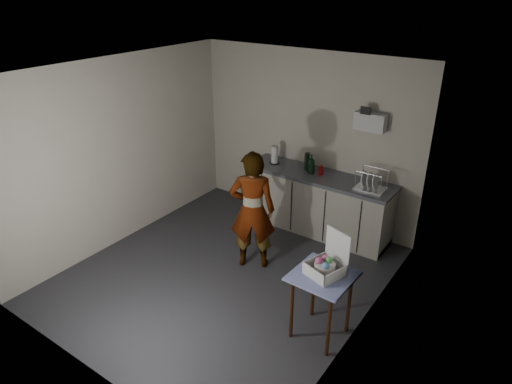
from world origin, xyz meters
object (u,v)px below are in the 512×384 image
Objects in this scene: kitchen_counter at (317,204)px; side_table at (322,283)px; standing_man at (252,211)px; dark_bottle at (307,162)px; dish_rack at (370,185)px; soap_bottle at (311,164)px; paper_towel at (275,155)px; soda_can at (321,170)px; bakery_box at (326,265)px.

kitchen_counter is 2.90× the size of side_table.
dark_bottle is at bearing -122.13° from standing_man.
kitchen_counter is at bearing 176.95° from dish_rack.
soap_bottle is at bearing -169.88° from kitchen_counter.
paper_towel reaches higher than dish_rack.
standing_man is at bearing -68.71° from paper_towel.
soda_can is (-1.08, 1.98, 0.30)m from side_table.
paper_towel is (-0.76, -0.00, 0.62)m from kitchen_counter.
kitchen_counter is 0.55m from soda_can.
dark_bottle is 1.03m from dish_rack.
paper_towel is at bearing -174.32° from dark_bottle.
standing_man is 4.08× the size of dish_rack.
soap_bottle is 0.92m from dish_rack.
kitchen_counter is 0.66m from dark_bottle.
dish_rack is (1.02, -0.09, -0.07)m from dark_bottle.
dark_bottle is at bearing 142.48° from bakery_box.
soda_can is (0.14, 0.03, -0.08)m from soap_bottle.
soap_bottle is 2.29m from bakery_box.
bakery_box is (1.37, -0.64, 0.07)m from standing_man.
side_table is at bearing -57.99° from soap_bottle.
side_table is at bearing -60.87° from kitchen_counter.
soda_can is (0.02, 0.01, 0.55)m from kitchen_counter.
soda_can is at bearing -9.05° from dark_bottle.
paper_towel is (-0.50, 1.30, 0.24)m from standing_man.
kitchen_counter is at bearing 138.29° from bakery_box.
side_table is 2.28m from soda_can.
kitchen_counter is 4.97× the size of bakery_box.
soap_bottle reaches higher than paper_towel.
dark_bottle is 0.68× the size of dish_rack.
dark_bottle reaches higher than soda_can.
paper_towel reaches higher than kitchen_counter.
soda_can is at bearing -133.03° from standing_man.
standing_man is (-1.36, 0.68, 0.13)m from side_table.
side_table is at bearing -46.62° from paper_towel.
bakery_box is (0.32, -1.90, -0.10)m from dish_rack.
kitchen_counter is 1.39× the size of standing_man.
standing_man is 1.41m from paper_towel.
dark_bottle reaches higher than kitchen_counter.
paper_towel is at bearing 178.54° from dish_rack.
kitchen_counter is 0.98m from paper_towel.
dish_rack reaches higher than dark_bottle.
kitchen_counter is 1.38m from standing_man.
standing_man reaches higher than paper_towel.
bakery_box is at bearing -57.32° from soap_bottle.
dish_rack is (0.79, -0.04, 0.55)m from kitchen_counter.
standing_man is 12.04× the size of soda_can.
bakery_box reaches higher than dish_rack.
side_table is 1.52m from standing_man.
soap_bottle is at bearing 124.27° from side_table.
paper_towel is (-0.64, 0.02, -0.01)m from soap_bottle.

